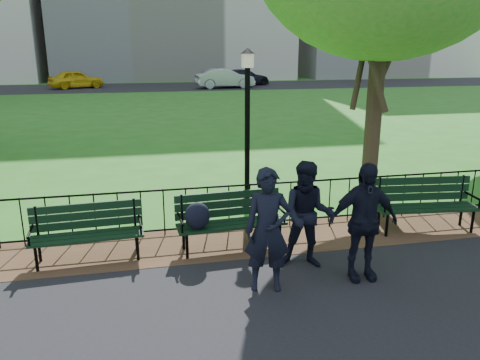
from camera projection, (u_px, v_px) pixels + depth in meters
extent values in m
plane|color=#27681B|center=(293.00, 276.00, 7.08)|extent=(120.00, 120.00, 0.00)
cube|color=#3E2319|center=(267.00, 237.00, 8.49)|extent=(60.00, 1.60, 0.01)
cube|color=black|center=(163.00, 87.00, 39.96)|extent=(70.00, 9.00, 0.01)
cylinder|color=black|center=(260.00, 184.00, 8.72)|extent=(24.00, 0.04, 0.04)
cylinder|color=black|center=(260.00, 222.00, 8.93)|extent=(24.00, 0.04, 0.04)
cylinder|color=black|center=(260.00, 206.00, 8.84)|extent=(0.02, 0.02, 0.90)
cube|color=black|center=(232.00, 224.00, 7.90)|extent=(1.87, 0.60, 0.04)
cube|color=black|center=(228.00, 200.00, 8.05)|extent=(1.84, 0.14, 0.46)
cylinder|color=black|center=(187.00, 246.00, 7.58)|extent=(0.05, 0.05, 0.46)
cylinder|color=black|center=(280.00, 236.00, 8.00)|extent=(0.05, 0.05, 0.46)
cylinder|color=black|center=(183.00, 238.00, 7.93)|extent=(0.05, 0.05, 0.46)
cylinder|color=black|center=(273.00, 228.00, 8.34)|extent=(0.05, 0.05, 0.46)
cylinder|color=black|center=(180.00, 219.00, 7.62)|extent=(0.07, 0.58, 0.04)
cylinder|color=black|center=(280.00, 209.00, 8.07)|extent=(0.07, 0.58, 0.04)
ellipsoid|color=black|center=(197.00, 216.00, 7.58)|extent=(0.43, 0.31, 0.45)
cube|color=black|center=(87.00, 236.00, 7.45)|extent=(1.78, 0.56, 0.04)
cube|color=black|center=(86.00, 211.00, 7.59)|extent=(1.76, 0.13, 0.44)
cylinder|color=black|center=(36.00, 259.00, 7.15)|extent=(0.05, 0.05, 0.44)
cylinder|color=black|center=(138.00, 248.00, 7.54)|extent=(0.05, 0.05, 0.44)
cylinder|color=black|center=(39.00, 250.00, 7.48)|extent=(0.05, 0.05, 0.44)
cylinder|color=black|center=(136.00, 240.00, 7.87)|extent=(0.05, 0.05, 0.44)
cylinder|color=black|center=(30.00, 231.00, 7.19)|extent=(0.07, 0.55, 0.04)
cylinder|color=black|center=(140.00, 221.00, 7.61)|extent=(0.07, 0.55, 0.04)
cube|color=black|center=(426.00, 208.00, 8.67)|extent=(1.94, 0.71, 0.04)
cube|color=black|center=(421.00, 185.00, 8.83)|extent=(1.89, 0.24, 0.47)
cylinder|color=black|center=(387.00, 225.00, 8.47)|extent=(0.05, 0.05, 0.47)
cylinder|color=black|center=(472.00, 222.00, 8.63)|extent=(0.05, 0.05, 0.47)
cylinder|color=black|center=(379.00, 218.00, 8.83)|extent=(0.05, 0.05, 0.47)
cylinder|color=black|center=(461.00, 215.00, 9.00)|extent=(0.05, 0.05, 0.47)
cylinder|color=black|center=(381.00, 200.00, 8.52)|extent=(0.11, 0.59, 0.04)
cylinder|color=black|center=(473.00, 196.00, 8.70)|extent=(0.11, 0.59, 0.04)
cylinder|color=black|center=(247.00, 203.00, 10.19)|extent=(0.26, 0.26, 0.15)
cylinder|color=black|center=(247.00, 139.00, 9.79)|extent=(0.11, 0.11, 2.99)
cube|color=beige|center=(248.00, 60.00, 9.36)|extent=(0.21, 0.21, 0.28)
cone|color=black|center=(248.00, 51.00, 9.30)|extent=(0.30, 0.30, 0.11)
cylinder|color=#2D2116|center=(373.00, 127.00, 10.26)|extent=(0.35, 0.35, 3.31)
imported|color=black|center=(268.00, 230.00, 6.48)|extent=(0.72, 0.55, 1.77)
imported|color=black|center=(308.00, 215.00, 7.18)|extent=(0.92, 0.68, 1.69)
imported|color=black|center=(363.00, 222.00, 6.80)|extent=(1.07, 0.50, 1.77)
imported|color=gold|center=(76.00, 79.00, 38.30)|extent=(4.64, 3.35, 1.47)
imported|color=#A5A6AC|center=(225.00, 78.00, 38.45)|extent=(4.97, 2.12, 1.59)
imported|color=black|center=(244.00, 77.00, 41.08)|extent=(5.20, 3.55, 1.40)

